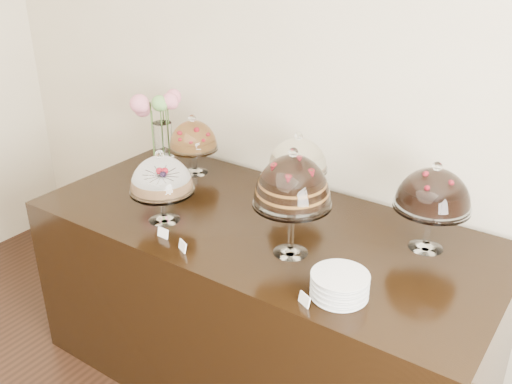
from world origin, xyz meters
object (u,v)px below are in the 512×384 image
Objects in this scene: cake_stand_cheesecake at (298,158)px; flower_vase at (159,118)px; cake_stand_choco_layer at (292,184)px; cake_stand_dark_choco at (434,193)px; plate_stack at (340,285)px; display_counter at (262,302)px; cake_stand_fruit_tart at (193,138)px; cake_stand_sugar_sponge at (161,178)px.

cake_stand_cheesecake is 0.89× the size of flower_vase.
cake_stand_choco_layer is at bearing -21.10° from flower_vase.
cake_stand_choco_layer is 0.59m from cake_stand_dark_choco.
plate_stack is at bearing -47.21° from cake_stand_cheesecake.
display_counter is at bearing 150.99° from plate_stack.
cake_stand_choco_layer is at bearing -141.32° from cake_stand_dark_choco.
cake_stand_fruit_tart is 1.35m from plate_stack.
cake_stand_dark_choco is at bearing -2.45° from cake_stand_fruit_tart.
flower_vase is at bearing 177.07° from cake_stand_dark_choco.
flower_vase is at bearing 174.73° from cake_stand_fruit_tart.
cake_stand_choco_layer is 0.48m from cake_stand_cheesecake.
flower_vase reaches higher than cake_stand_sugar_sponge.
display_counter is at bearing 30.54° from cake_stand_sugar_sponge.
cake_stand_sugar_sponge is at bearing -172.20° from cake_stand_choco_layer.
cake_stand_dark_choco reaches higher than display_counter.
plate_stack is at bearing -29.01° from display_counter.
display_counter is 0.82m from cake_stand_choco_layer.
cake_stand_sugar_sponge is 1.19m from cake_stand_dark_choco.
cake_stand_choco_layer is 0.45m from plate_stack.
cake_stand_cheesecake is 0.95m from flower_vase.
cake_stand_fruit_tart is 0.80× the size of flower_vase.
display_counter is at bearing -18.25° from flower_vase.
display_counter is 0.81m from cake_stand_sugar_sponge.
plate_stack is (0.54, -0.58, -0.20)m from cake_stand_cheesecake.
cake_stand_fruit_tart reaches higher than display_counter.
cake_stand_dark_choco reaches higher than plate_stack.
cake_stand_fruit_tart is (-0.25, 0.51, -0.01)m from cake_stand_sugar_sponge.
display_counter is 0.75m from cake_stand_cheesecake.
cake_stand_dark_choco is at bearing -3.94° from cake_stand_cheesecake.
flower_vase is (-0.95, 0.04, 0.02)m from cake_stand_cheesecake.
plate_stack is (1.48, -0.62, -0.21)m from flower_vase.
cake_stand_sugar_sponge reaches higher than plate_stack.
cake_stand_choco_layer is at bearing 152.47° from plate_stack.
cake_stand_sugar_sponge is 1.05× the size of cake_stand_fruit_tart.
cake_stand_choco_layer is 1.19× the size of cake_stand_dark_choco.
cake_stand_choco_layer is 1.27× the size of cake_stand_cheesecake.
flower_vase reaches higher than display_counter.
cake_stand_sugar_sponge is at bearing 175.48° from plate_stack.
cake_stand_fruit_tart is at bearing 115.77° from cake_stand_sugar_sponge.
cake_stand_cheesecake is at bearing 176.06° from cake_stand_dark_choco.
cake_stand_dark_choco is 1.35m from cake_stand_fruit_tart.
display_counter is 10.34× the size of plate_stack.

